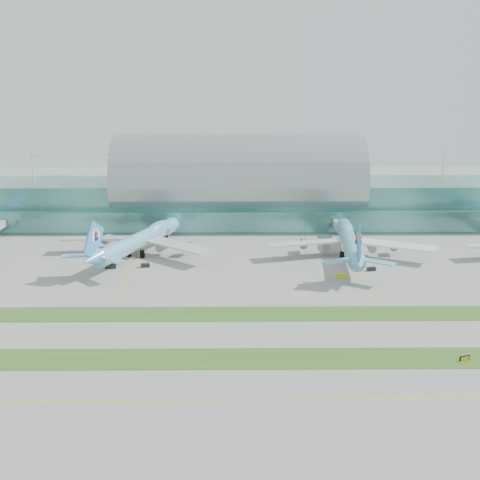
{
  "coord_description": "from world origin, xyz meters",
  "views": [
    {
      "loc": [
        -1.95,
        -162.25,
        63.16
      ],
      "look_at": [
        0.0,
        55.0,
        9.0
      ],
      "focal_mm": 45.0,
      "sensor_mm": 36.0,
      "label": 1
    }
  ],
  "objects_px": {
    "airliner_b": "(140,239)",
    "airliner_c": "(349,241)",
    "taxiway_sign_east": "(465,358)",
    "terminal": "(239,193)"
  },
  "relations": [
    {
      "from": "airliner_b",
      "to": "airliner_c",
      "type": "relative_size",
      "value": 0.97
    },
    {
      "from": "taxiway_sign_east",
      "to": "airliner_c",
      "type": "bearing_deg",
      "value": 77.03
    },
    {
      "from": "airliner_b",
      "to": "terminal",
      "type": "bearing_deg",
      "value": 76.65
    },
    {
      "from": "taxiway_sign_east",
      "to": "terminal",
      "type": "bearing_deg",
      "value": 89.13
    },
    {
      "from": "airliner_b",
      "to": "taxiway_sign_east",
      "type": "distance_m",
      "value": 134.67
    },
    {
      "from": "terminal",
      "to": "airliner_b",
      "type": "bearing_deg",
      "value": -122.93
    },
    {
      "from": "terminal",
      "to": "airliner_c",
      "type": "xyz_separation_m",
      "value": [
        42.64,
        -64.79,
        -7.92
      ]
    },
    {
      "from": "terminal",
      "to": "airliner_c",
      "type": "height_order",
      "value": "terminal"
    },
    {
      "from": "airliner_c",
      "to": "taxiway_sign_east",
      "type": "bearing_deg",
      "value": -77.77
    },
    {
      "from": "airliner_b",
      "to": "airliner_c",
      "type": "xyz_separation_m",
      "value": [
        81.92,
        -4.15,
        0.01
      ]
    }
  ]
}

